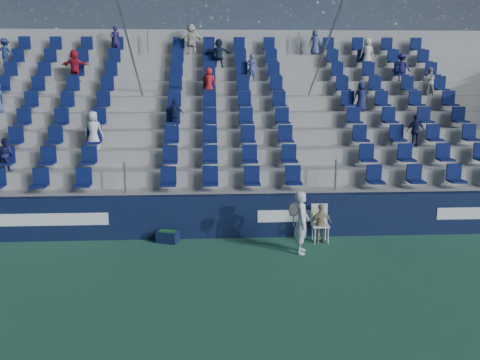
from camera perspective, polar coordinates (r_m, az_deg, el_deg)
The scene contains 7 objects.
ground at distance 12.20m, azimuth -0.21°, elevation -10.54°, with size 70.00×70.00×0.00m, color #296147.
sponsor_wall at distance 14.98m, azimuth -0.83°, elevation -3.86°, with size 24.00×0.32×1.20m.
grandstand at distance 19.69m, azimuth -1.48°, elevation 4.43°, with size 24.00×8.17×6.63m.
tennis_player at distance 13.72m, azimuth 6.59°, elevation -4.50°, with size 0.69×0.66×1.61m.
line_judge_chair at distance 14.80m, azimuth 8.51°, elevation -4.26°, with size 0.46×0.47×1.02m.
line_judge at distance 14.67m, azimuth 8.63°, elevation -4.60°, with size 0.63×0.26×1.07m, color tan.
ball_bin at distance 14.76m, azimuth -7.71°, elevation -5.94°, with size 0.66×0.54×0.32m.
Camera 1 is at (-0.58, -11.28, 4.60)m, focal length 40.00 mm.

